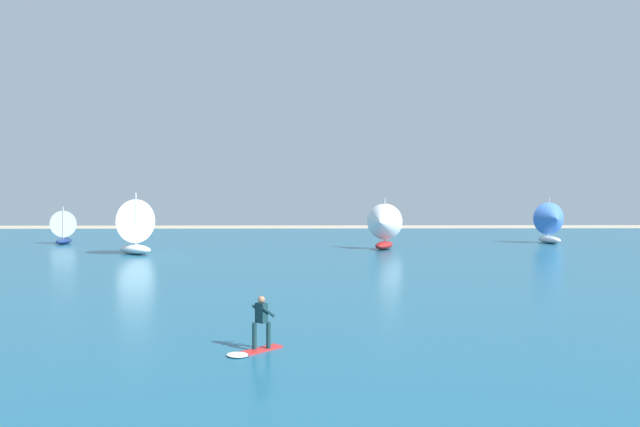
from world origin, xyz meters
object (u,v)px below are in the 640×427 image
sailboat_mid_left (65,227)px  sailboat_far_right (131,226)px  sailboat_mid_right (552,222)px  kitesurfer (257,332)px  sailboat_outermost (383,226)px

sailboat_mid_left → sailboat_far_right: (10.16, -11.52, 0.60)m
sailboat_mid_right → kitesurfer: bearing=-121.6°
sailboat_far_right → sailboat_mid_right: sailboat_far_right is taller
kitesurfer → sailboat_mid_right: 51.38m
kitesurfer → sailboat_outermost: 37.59m
kitesurfer → sailboat_far_right: size_ratio=0.35×
sailboat_far_right → sailboat_outermost: (21.87, 3.62, -0.20)m
kitesurfer → sailboat_outermost: (8.35, 36.62, 1.57)m
sailboat_outermost → kitesurfer: bearing=-102.9°
sailboat_mid_right → sailboat_mid_left: bearing=179.1°
sailboat_mid_left → sailboat_mid_right: sailboat_mid_right is taller
sailboat_far_right → sailboat_mid_right: bearing=14.9°
kitesurfer → sailboat_outermost: bearing=77.1°
sailboat_mid_left → sailboat_far_right: size_ratio=0.75×
sailboat_far_right → sailboat_outermost: sailboat_far_right is taller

